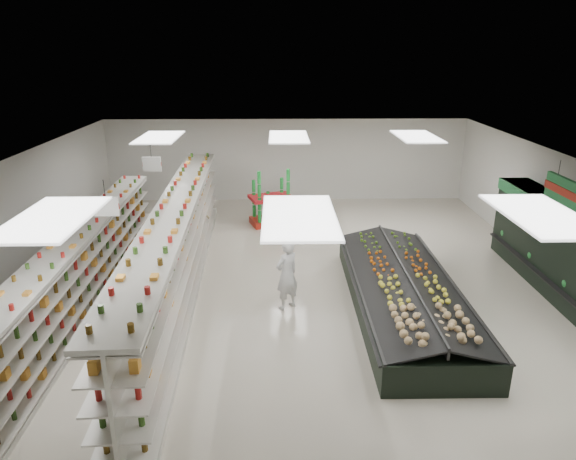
{
  "coord_description": "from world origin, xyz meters",
  "views": [
    {
      "loc": [
        -0.35,
        -11.95,
        5.74
      ],
      "look_at": [
        -0.08,
        0.98,
        1.17
      ],
      "focal_mm": 32.0,
      "sensor_mm": 36.0,
      "label": 1
    }
  ],
  "objects_px": {
    "gondola_center": "(178,251)",
    "shopper_main": "(287,275)",
    "produce_island": "(404,292)",
    "shopper_background": "(200,214)",
    "gondola_left": "(85,270)",
    "soda_endcap": "(271,200)"
  },
  "relations": [
    {
      "from": "gondola_center",
      "to": "shopper_main",
      "type": "bearing_deg",
      "value": -25.39
    },
    {
      "from": "shopper_main",
      "to": "produce_island",
      "type": "bearing_deg",
      "value": 137.56
    },
    {
      "from": "gondola_center",
      "to": "shopper_main",
      "type": "height_order",
      "value": "gondola_center"
    },
    {
      "from": "gondola_center",
      "to": "produce_island",
      "type": "xyz_separation_m",
      "value": [
        5.38,
        -1.26,
        -0.56
      ]
    },
    {
      "from": "gondola_center",
      "to": "produce_island",
      "type": "bearing_deg",
      "value": -15.51
    },
    {
      "from": "gondola_center",
      "to": "shopper_main",
      "type": "xyz_separation_m",
      "value": [
        2.67,
        -1.14,
        -0.15
      ]
    },
    {
      "from": "shopper_background",
      "to": "produce_island",
      "type": "bearing_deg",
      "value": -131.37
    },
    {
      "from": "produce_island",
      "to": "shopper_main",
      "type": "height_order",
      "value": "shopper_main"
    },
    {
      "from": "produce_island",
      "to": "shopper_background",
      "type": "bearing_deg",
      "value": 138.38
    },
    {
      "from": "gondola_left",
      "to": "gondola_center",
      "type": "xyz_separation_m",
      "value": [
        2.07,
        0.73,
        0.16
      ]
    },
    {
      "from": "shopper_main",
      "to": "shopper_background",
      "type": "distance_m",
      "value": 5.34
    },
    {
      "from": "shopper_main",
      "to": "shopper_background",
      "type": "bearing_deg",
      "value": -100.15
    },
    {
      "from": "gondola_left",
      "to": "produce_island",
      "type": "height_order",
      "value": "gondola_left"
    },
    {
      "from": "gondola_left",
      "to": "produce_island",
      "type": "bearing_deg",
      "value": -5.33
    },
    {
      "from": "gondola_center",
      "to": "shopper_background",
      "type": "bearing_deg",
      "value": 87.24
    },
    {
      "from": "gondola_left",
      "to": "gondola_center",
      "type": "height_order",
      "value": "gondola_center"
    },
    {
      "from": "gondola_center",
      "to": "soda_endcap",
      "type": "bearing_deg",
      "value": 63.35
    },
    {
      "from": "shopper_background",
      "to": "soda_endcap",
      "type": "bearing_deg",
      "value": -56.2
    },
    {
      "from": "gondola_left",
      "to": "soda_endcap",
      "type": "xyz_separation_m",
      "value": [
        4.31,
        5.7,
        0.03
      ]
    },
    {
      "from": "soda_endcap",
      "to": "produce_island",
      "type": "bearing_deg",
      "value": -63.29
    },
    {
      "from": "produce_island",
      "to": "gondola_center",
      "type": "bearing_deg",
      "value": 166.84
    },
    {
      "from": "soda_endcap",
      "to": "shopper_main",
      "type": "bearing_deg",
      "value": -85.97
    }
  ]
}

